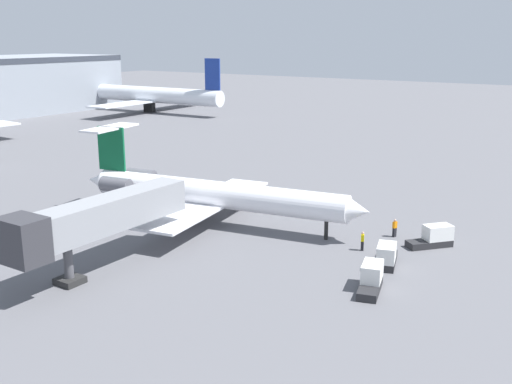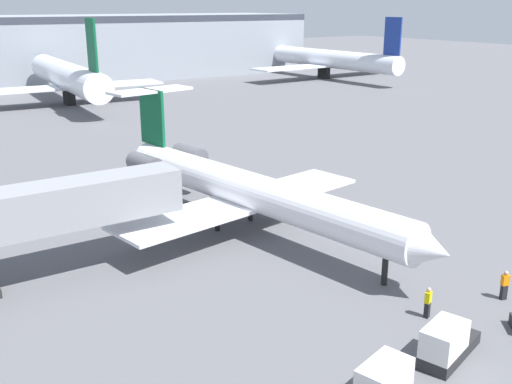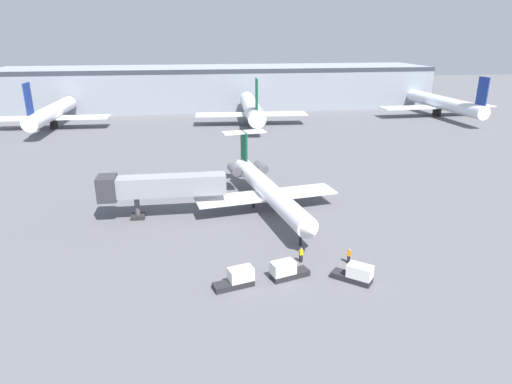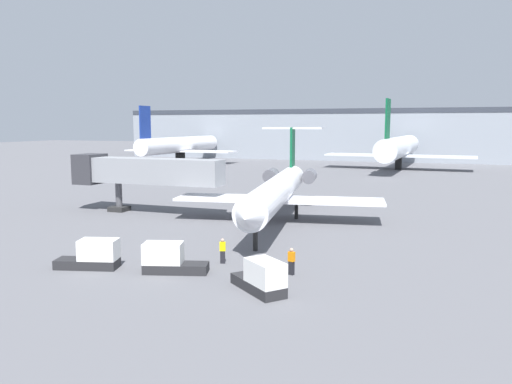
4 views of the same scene
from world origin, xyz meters
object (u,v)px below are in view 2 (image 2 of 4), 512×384
(ground_crew_marshaller, at_px, (428,302))
(parked_airliner_centre, at_px, (325,59))
(regional_jet, at_px, (243,188))
(jet_bridge, at_px, (20,214))
(parked_airliner_west_mid, at_px, (67,77))
(baggage_tug_trailing, at_px, (447,344))
(ground_crew_loader, at_px, (505,285))

(ground_crew_marshaller, distance_m, parked_airliner_centre, 103.95)
(regional_jet, bearing_deg, jet_bridge, -177.48)
(ground_crew_marshaller, relative_size, parked_airliner_west_mid, 0.05)
(ground_crew_marshaller, distance_m, parked_airliner_west_mid, 78.47)
(baggage_tug_trailing, xyz_separation_m, parked_airliner_centre, (65.15, 85.84, 3.33))
(jet_bridge, distance_m, parked_airliner_west_mid, 66.60)
(jet_bridge, distance_m, parked_airliner_centre, 103.87)
(baggage_tug_trailing, bearing_deg, ground_crew_marshaller, 53.04)
(ground_crew_loader, distance_m, baggage_tug_trailing, 7.65)
(parked_airliner_west_mid, bearing_deg, parked_airliner_centre, 4.59)
(ground_crew_marshaller, bearing_deg, parked_airliner_west_mid, 85.78)
(jet_bridge, height_order, ground_crew_marshaller, jet_bridge)
(ground_crew_marshaller, distance_m, ground_crew_loader, 5.13)
(regional_jet, distance_m, parked_airliner_west_mid, 62.60)
(regional_jet, distance_m, jet_bridge, 15.23)
(jet_bridge, bearing_deg, baggage_tug_trailing, -53.04)
(ground_crew_marshaller, bearing_deg, jet_bridge, 136.58)
(jet_bridge, height_order, ground_crew_loader, jet_bridge)
(jet_bridge, distance_m, baggage_tug_trailing, 23.27)
(jet_bridge, xyz_separation_m, ground_crew_loader, (21.19, -16.28, -3.50))
(ground_crew_loader, xyz_separation_m, baggage_tug_trailing, (-7.36, -2.10, -0.02))
(regional_jet, xyz_separation_m, parked_airliner_centre, (63.81, 66.79, 1.06))
(regional_jet, xyz_separation_m, ground_crew_loader, (6.02, -16.95, -2.25))
(regional_jet, distance_m, baggage_tug_trailing, 19.23)
(parked_airliner_centre, bearing_deg, ground_crew_loader, -124.61)
(jet_bridge, height_order, parked_airliner_west_mid, parked_airliner_west_mid)
(ground_crew_marshaller, bearing_deg, regional_jet, 93.53)
(jet_bridge, relative_size, ground_crew_marshaller, 9.85)
(jet_bridge, relative_size, parked_airliner_west_mid, 0.46)
(ground_crew_marshaller, height_order, baggage_tug_trailing, baggage_tug_trailing)
(regional_jet, bearing_deg, ground_crew_marshaller, -86.47)
(jet_bridge, xyz_separation_m, baggage_tug_trailing, (13.83, -18.38, -3.52))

